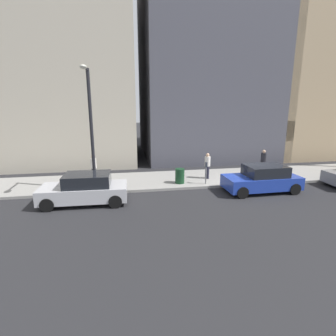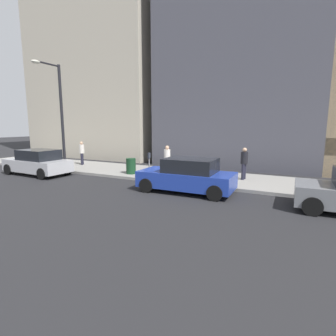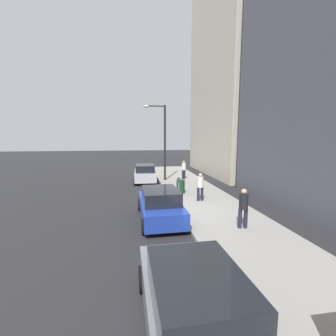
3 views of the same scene
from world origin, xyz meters
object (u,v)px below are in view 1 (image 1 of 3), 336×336
pedestrian_near_meter (263,160)px  office_block_center (205,65)px  trash_bin (180,176)px  pedestrian_far_corner (94,166)px  streetlamp (90,121)px  office_tower_left (315,40)px  parked_car_silver (85,189)px  parking_meter (206,171)px  pedestrian_midblock (207,164)px  parked_car_blue (262,179)px

pedestrian_near_meter → office_block_center: (9.28, 1.48, 7.44)m
trash_bin → pedestrian_far_corner: (1.41, 5.20, 0.49)m
streetlamp → pedestrian_near_meter: (1.91, -11.18, -2.93)m
pedestrian_near_meter → office_tower_left: office_tower_left is taller
pedestrian_far_corner → pedestrian_near_meter: bearing=54.7°
parked_car_silver → pedestrian_far_corner: 3.53m
parking_meter → office_tower_left: 21.42m
pedestrian_midblock → office_block_center: office_block_center is taller
parked_car_silver → pedestrian_near_meter: bearing=-71.9°
trash_bin → pedestrian_far_corner: 5.41m
parking_meter → office_block_center: (11.02, -3.21, 7.54)m
parked_car_blue → office_tower_left: (12.94, -12.04, 10.53)m
pedestrian_midblock → pedestrian_far_corner: size_ratio=1.00×
pedestrian_far_corner → parking_meter: bearing=39.8°
pedestrian_far_corner → trash_bin: bearing=40.1°
parked_car_silver → streetlamp: (1.49, -0.30, 3.28)m
trash_bin → office_block_center: bearing=-24.0°
parked_car_blue → pedestrian_near_meter: (3.23, -1.85, 0.35)m
parking_meter → pedestrian_near_meter: 5.00m
parked_car_silver → parked_car_blue: bearing=-87.4°
pedestrian_near_meter → streetlamp: bearing=-72.7°
trash_bin → office_tower_left: bearing=-56.1°
parking_meter → trash_bin: parking_meter is taller
office_tower_left → office_block_center: (-0.43, 11.68, -2.74)m
parked_car_blue → pedestrian_near_meter: bearing=-30.9°
parking_meter → office_tower_left: size_ratio=0.06×
parked_car_silver → trash_bin: 5.69m
streetlamp → office_block_center: (11.19, -9.70, 4.51)m
parking_meter → trash_bin: size_ratio=1.50×
parking_meter → office_tower_left: bearing=-52.4°
trash_bin → office_block_center: office_block_center is taller
parked_car_blue → parked_car_silver: (-0.18, 9.63, 0.00)m
parking_meter → office_tower_left: office_tower_left is taller
office_tower_left → parking_meter: bearing=127.6°
parked_car_blue → pedestrian_far_corner: pedestrian_far_corner is taller
parked_car_blue → parking_meter: bearing=61.3°
pedestrian_far_corner → office_block_center: office_block_center is taller
parked_car_silver → streetlamp: bearing=-10.0°
trash_bin → parked_car_silver: bearing=111.7°
parked_car_silver → office_tower_left: office_tower_left is taller
parked_car_silver → office_tower_left: bearing=-57.3°
pedestrian_far_corner → pedestrian_midblock: bearing=50.1°
parked_car_silver → office_block_center: 17.93m
parking_meter → pedestrian_far_corner: bearing=74.5°
pedestrian_far_corner → office_block_center: size_ratio=0.10×
pedestrian_far_corner → office_tower_left: 25.73m
parking_meter → pedestrian_midblock: pedestrian_midblock is taller
pedestrian_midblock → parked_car_silver: bearing=-72.7°
pedestrian_midblock → office_tower_left: office_tower_left is taller
streetlamp → pedestrian_midblock: 7.68m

